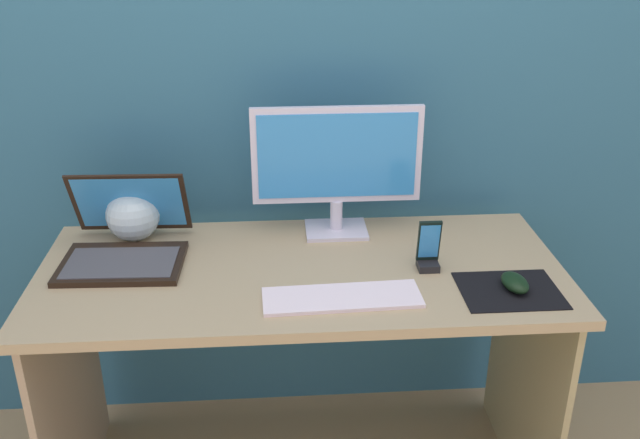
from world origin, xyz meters
name	(u,v)px	position (x,y,z in m)	size (l,w,h in m)	color
wall_back	(293,45)	(0.00, 0.41, 1.25)	(6.00, 0.04, 2.50)	#2E647F
desk	(302,317)	(0.00, 0.00, 0.58)	(1.40, 0.62, 0.74)	tan
monitor	(337,164)	(0.11, 0.22, 0.95)	(0.48, 0.14, 0.38)	silver
laptop	(125,242)	(-0.48, 0.10, 0.78)	(0.33, 0.34, 0.22)	black
fishbowl	(133,215)	(-0.47, 0.22, 0.81)	(0.15, 0.15, 0.15)	silver
keyboard_external	(342,298)	(0.09, -0.17, 0.74)	(0.39, 0.13, 0.01)	white
mousepad	(509,290)	(0.52, -0.16, 0.74)	(0.25, 0.20, 0.00)	black
mouse	(515,283)	(0.53, -0.15, 0.76)	(0.06, 0.10, 0.04)	black
phone_in_dock	(428,252)	(0.34, -0.02, 0.79)	(0.06, 0.05, 0.14)	black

